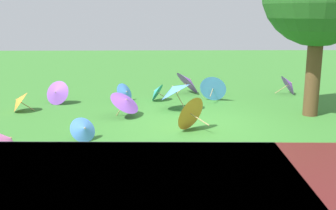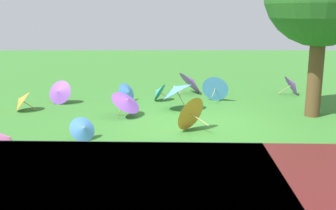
{
  "view_description": "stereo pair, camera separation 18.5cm",
  "coord_description": "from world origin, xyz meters",
  "px_view_note": "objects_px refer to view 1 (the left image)",
  "views": [
    {
      "loc": [
        0.96,
        9.59,
        2.66
      ],
      "look_at": [
        0.76,
        0.61,
        0.6
      ],
      "focal_mm": 42.82,
      "sensor_mm": 36.0,
      "label": 1
    },
    {
      "loc": [
        0.78,
        9.59,
        2.66
      ],
      "look_at": [
        0.76,
        0.61,
        0.6
      ],
      "focal_mm": 42.82,
      "sensor_mm": 36.0,
      "label": 2
    }
  ],
  "objects_px": {
    "parasol_purple_0": "(189,81)",
    "parasol_blue_3": "(213,88)",
    "parasol_orange_0": "(189,112)",
    "parasol_purple_3": "(126,101)",
    "parasol_blue_0": "(125,92)",
    "parasol_purple_1": "(56,92)",
    "parasol_teal_0": "(156,92)",
    "parasol_blue_1": "(84,129)",
    "parasol_blue_4": "(174,89)",
    "parasol_orange_2": "(19,101)",
    "parasol_pink_0": "(8,141)",
    "parasol_purple_2": "(290,84)"
  },
  "relations": [
    {
      "from": "parasol_blue_0",
      "to": "parasol_blue_4",
      "type": "bearing_deg",
      "value": 143.51
    },
    {
      "from": "parasol_orange_0",
      "to": "parasol_purple_3",
      "type": "height_order",
      "value": "parasol_orange_0"
    },
    {
      "from": "parasol_blue_0",
      "to": "parasol_purple_1",
      "type": "bearing_deg",
      "value": 8.31
    },
    {
      "from": "parasol_orange_0",
      "to": "parasol_purple_3",
      "type": "relative_size",
      "value": 0.82
    },
    {
      "from": "parasol_blue_1",
      "to": "parasol_pink_0",
      "type": "bearing_deg",
      "value": 43.06
    },
    {
      "from": "parasol_purple_1",
      "to": "parasol_blue_0",
      "type": "distance_m",
      "value": 2.05
    },
    {
      "from": "parasol_purple_0",
      "to": "parasol_blue_3",
      "type": "distance_m",
      "value": 1.36
    },
    {
      "from": "parasol_purple_2",
      "to": "parasol_blue_1",
      "type": "xyz_separation_m",
      "value": [
        5.98,
        4.94,
        -0.08
      ]
    },
    {
      "from": "parasol_teal_0",
      "to": "parasol_blue_3",
      "type": "height_order",
      "value": "parasol_blue_3"
    },
    {
      "from": "parasol_orange_0",
      "to": "parasol_orange_2",
      "type": "xyz_separation_m",
      "value": [
        4.56,
        -1.87,
        -0.11
      ]
    },
    {
      "from": "parasol_blue_4",
      "to": "parasol_blue_1",
      "type": "bearing_deg",
      "value": 54.12
    },
    {
      "from": "parasol_blue_1",
      "to": "parasol_orange_2",
      "type": "height_order",
      "value": "parasol_orange_2"
    },
    {
      "from": "parasol_blue_3",
      "to": "parasol_pink_0",
      "type": "bearing_deg",
      "value": 48.79
    },
    {
      "from": "parasol_orange_2",
      "to": "parasol_blue_4",
      "type": "bearing_deg",
      "value": -178.4
    },
    {
      "from": "parasol_purple_2",
      "to": "parasol_pink_0",
      "type": "relative_size",
      "value": 0.67
    },
    {
      "from": "parasol_blue_0",
      "to": "parasol_purple_2",
      "type": "xyz_separation_m",
      "value": [
        -5.41,
        -1.06,
        0.05
      ]
    },
    {
      "from": "parasol_purple_0",
      "to": "parasol_teal_0",
      "type": "bearing_deg",
      "value": 46.16
    },
    {
      "from": "parasol_blue_0",
      "to": "parasol_pink_0",
      "type": "height_order",
      "value": "parasol_pink_0"
    },
    {
      "from": "parasol_teal_0",
      "to": "parasol_blue_3",
      "type": "relative_size",
      "value": 0.76
    },
    {
      "from": "parasol_blue_1",
      "to": "parasol_blue_3",
      "type": "bearing_deg",
      "value": -129.42
    },
    {
      "from": "parasol_purple_3",
      "to": "parasol_teal_0",
      "type": "distance_m",
      "value": 2.18
    },
    {
      "from": "parasol_orange_0",
      "to": "parasol_blue_1",
      "type": "relative_size",
      "value": 1.27
    },
    {
      "from": "parasol_purple_0",
      "to": "parasol_purple_2",
      "type": "relative_size",
      "value": 1.55
    },
    {
      "from": "parasol_orange_0",
      "to": "parasol_blue_4",
      "type": "relative_size",
      "value": 0.75
    },
    {
      "from": "parasol_purple_0",
      "to": "parasol_purple_3",
      "type": "distance_m",
      "value": 3.69
    },
    {
      "from": "parasol_purple_3",
      "to": "parasol_blue_3",
      "type": "bearing_deg",
      "value": -142.05
    },
    {
      "from": "parasol_purple_0",
      "to": "parasol_orange_0",
      "type": "height_order",
      "value": "parasol_orange_0"
    },
    {
      "from": "parasol_blue_0",
      "to": "parasol_blue_1",
      "type": "height_order",
      "value": "parasol_blue_0"
    },
    {
      "from": "parasol_teal_0",
      "to": "parasol_blue_1",
      "type": "bearing_deg",
      "value": 69.57
    },
    {
      "from": "parasol_blue_1",
      "to": "parasol_blue_3",
      "type": "height_order",
      "value": "parasol_blue_3"
    },
    {
      "from": "parasol_orange_2",
      "to": "parasol_teal_0",
      "type": "bearing_deg",
      "value": -160.33
    },
    {
      "from": "parasol_purple_0",
      "to": "parasol_blue_3",
      "type": "relative_size",
      "value": 1.29
    },
    {
      "from": "parasol_purple_3",
      "to": "parasol_blue_1",
      "type": "bearing_deg",
      "value": 70.04
    },
    {
      "from": "parasol_blue_4",
      "to": "parasol_orange_2",
      "type": "bearing_deg",
      "value": 1.6
    },
    {
      "from": "parasol_orange_2",
      "to": "parasol_blue_4",
      "type": "height_order",
      "value": "parasol_blue_4"
    },
    {
      "from": "parasol_purple_1",
      "to": "parasol_blue_1",
      "type": "xyz_separation_m",
      "value": [
        -1.46,
        3.58,
        -0.09
      ]
    },
    {
      "from": "parasol_teal_0",
      "to": "parasol_blue_4",
      "type": "bearing_deg",
      "value": 113.09
    },
    {
      "from": "parasol_orange_0",
      "to": "parasol_purple_2",
      "type": "bearing_deg",
      "value": -131.79
    },
    {
      "from": "parasol_purple_0",
      "to": "parasol_blue_3",
      "type": "bearing_deg",
      "value": 120.08
    },
    {
      "from": "parasol_orange_0",
      "to": "parasol_purple_1",
      "type": "relative_size",
      "value": 1.05
    },
    {
      "from": "parasol_blue_0",
      "to": "parasol_blue_1",
      "type": "distance_m",
      "value": 3.92
    },
    {
      "from": "parasol_pink_0",
      "to": "parasol_teal_0",
      "type": "bearing_deg",
      "value": -117.58
    },
    {
      "from": "parasol_blue_0",
      "to": "parasol_blue_4",
      "type": "height_order",
      "value": "parasol_blue_4"
    },
    {
      "from": "parasol_pink_0",
      "to": "parasol_teal_0",
      "type": "distance_m",
      "value": 5.79
    },
    {
      "from": "parasol_teal_0",
      "to": "parasol_purple_3",
      "type": "bearing_deg",
      "value": 69.1
    },
    {
      "from": "parasol_blue_0",
      "to": "parasol_blue_3",
      "type": "xyz_separation_m",
      "value": [
        -2.72,
        -0.12,
        0.11
      ]
    },
    {
      "from": "parasol_purple_2",
      "to": "parasol_purple_1",
      "type": "bearing_deg",
      "value": 10.34
    },
    {
      "from": "parasol_blue_4",
      "to": "parasol_blue_3",
      "type": "bearing_deg",
      "value": -136.47
    },
    {
      "from": "parasol_orange_0",
      "to": "parasol_blue_0",
      "type": "xyz_separation_m",
      "value": [
        1.71,
        -3.07,
        -0.12
      ]
    },
    {
      "from": "parasol_orange_0",
      "to": "parasol_pink_0",
      "type": "height_order",
      "value": "parasol_orange_0"
    }
  ]
}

